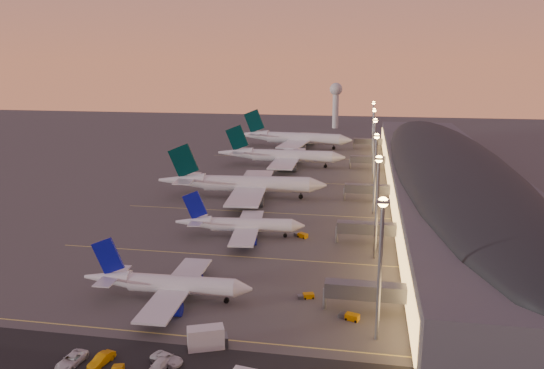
{
  "coord_description": "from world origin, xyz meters",
  "views": [
    {
      "loc": [
        32.86,
        -126.61,
        47.81
      ],
      "look_at": [
        2.0,
        45.0,
        7.0
      ],
      "focal_mm": 35.0,
      "sensor_mm": 36.0,
      "label": 1
    }
  ],
  "objects": [
    {
      "name": "service_van_d",
      "position": [
        -7.78,
        -56.05,
        0.85
      ],
      "size": [
        2.87,
        5.41,
        1.69
      ],
      "primitive_type": "imported",
      "rotation": [
        0.0,
        0.0,
        -0.22
      ],
      "color": "#CA7F01",
      "rests_on": "ground"
    },
    {
      "name": "airliner_narrow_north",
      "position": [
        -0.75,
        10.32,
        3.35
      ],
      "size": [
        36.28,
        32.59,
        12.95
      ],
      "rotation": [
        0.0,
        0.0,
        0.11
      ],
      "color": "silver",
      "rests_on": "ground"
    },
    {
      "name": "service_lane",
      "position": [
        0.0,
        -56.0,
        0.01
      ],
      "size": [
        260.0,
        16.0,
        0.01
      ],
      "color": "black",
      "rests_on": "ground"
    },
    {
      "name": "catering_truck_a",
      "position": [
        7.64,
        -48.07,
        1.78
      ],
      "size": [
        7.25,
        4.97,
        3.81
      ],
      "rotation": [
        0.0,
        0.0,
        0.39
      ],
      "color": "silver",
      "rests_on": "ground"
    },
    {
      "name": "service_van_a",
      "position": [
        -12.48,
        -57.03,
        0.84
      ],
      "size": [
        3.46,
        6.35,
        1.69
      ],
      "primitive_type": "imported",
      "rotation": [
        0.0,
        0.0,
        -0.11
      ],
      "color": "silver",
      "rests_on": "ground"
    },
    {
      "name": "lane_markings",
      "position": [
        0.0,
        40.0,
        0.01
      ],
      "size": [
        90.0,
        180.36,
        0.0
      ],
      "color": "#D8C659",
      "rests_on": "ground"
    },
    {
      "name": "radar_tower",
      "position": [
        10.0,
        260.0,
        21.87
      ],
      "size": [
        9.0,
        9.0,
        32.5
      ],
      "color": "silver",
      "rests_on": "ground"
    },
    {
      "name": "airliner_wide_mid",
      "position": [
        -5.75,
        111.64,
        4.91
      ],
      "size": [
        59.43,
        53.91,
        19.07
      ],
      "rotation": [
        0.0,
        0.0,
        0.01
      ],
      "color": "silver",
      "rests_on": "ground"
    },
    {
      "name": "service_van_e",
      "position": [
        2.47,
        -53.81,
        0.78
      ],
      "size": [
        6.16,
        4.38,
        1.56
      ],
      "primitive_type": "imported",
      "rotation": [
        0.0,
        0.0,
        1.22
      ],
      "color": "silver",
      "rests_on": "ground"
    },
    {
      "name": "service_van_c",
      "position": [
        1.98,
        -56.12,
        0.8
      ],
      "size": [
        3.09,
        5.79,
        1.6
      ],
      "primitive_type": "imported",
      "rotation": [
        0.0,
        0.0,
        -0.16
      ],
      "color": "silver",
      "rests_on": "ground"
    },
    {
      "name": "baggage_tug_a",
      "position": [
        31.09,
        -33.47,
        0.53
      ],
      "size": [
        4.19,
        2.73,
        1.17
      ],
      "rotation": [
        0.0,
        0.0,
        -0.33
      ],
      "color": "#CA7F01",
      "rests_on": "ground"
    },
    {
      "name": "terminal_building",
      "position": [
        61.84,
        72.47,
        8.78
      ],
      "size": [
        56.35,
        255.0,
        17.46
      ],
      "color": "#504F55",
      "rests_on": "ground"
    },
    {
      "name": "ground",
      "position": [
        0.0,
        0.0,
        0.0
      ],
      "size": [
        700.0,
        700.0,
        0.0
      ],
      "primitive_type": "plane",
      "color": "#484543"
    },
    {
      "name": "airliner_narrow_south",
      "position": [
        -6.09,
        -31.25,
        3.3
      ],
      "size": [
        35.68,
        31.81,
        12.77
      ],
      "rotation": [
        0.0,
        0.0,
        0.03
      ],
      "color": "silver",
      "rests_on": "ground"
    },
    {
      "name": "baggage_tug_b",
      "position": [
        21.95,
        -25.76,
        0.46
      ],
      "size": [
        3.64,
        2.39,
        1.01
      ],
      "rotation": [
        0.0,
        0.0,
        0.33
      ],
      "color": "#CA7F01",
      "rests_on": "ground"
    },
    {
      "name": "light_masts",
      "position": [
        36.0,
        65.0,
        17.55
      ],
      "size": [
        2.2,
        217.2,
        25.9
      ],
      "color": "gray",
      "rests_on": "ground"
    },
    {
      "name": "airliner_wide_near",
      "position": [
        -10.15,
        52.5,
        4.99
      ],
      "size": [
        60.59,
        55.41,
        19.38
      ],
      "rotation": [
        0.0,
        0.0,
        0.09
      ],
      "color": "silver",
      "rests_on": "ground"
    },
    {
      "name": "baggage_tug_c",
      "position": [
        16.11,
        12.64,
        0.55
      ],
      "size": [
        4.23,
        3.55,
        1.21
      ],
      "rotation": [
        0.0,
        0.0,
        -0.58
      ],
      "color": "#CA7F01",
      "rests_on": "ground"
    },
    {
      "name": "airliner_wide_far",
      "position": [
        -7.54,
        166.02,
        5.46
      ],
      "size": [
        66.33,
        60.73,
        21.21
      ],
      "rotation": [
        0.0,
        0.0,
        -0.1
      ],
      "color": "silver",
      "rests_on": "ground"
    }
  ]
}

